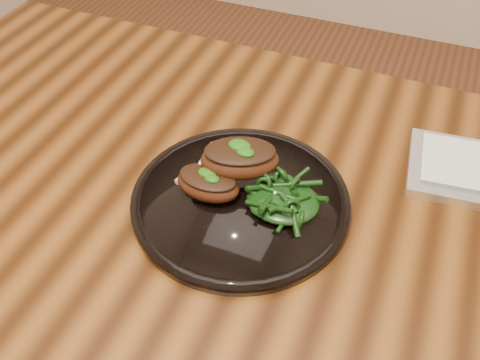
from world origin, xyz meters
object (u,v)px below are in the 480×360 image
plate (240,200)px  lamb_chop_front (208,183)px  greens_heap (283,197)px  desk (305,251)px

plate → lamb_chop_front: lamb_chop_front is taller
plate → greens_heap: greens_heap is taller
greens_heap → lamb_chop_front: bearing=-171.2°
lamb_chop_front → greens_heap: (0.11, 0.02, -0.00)m
lamb_chop_front → greens_heap: bearing=8.8°
desk → greens_heap: (-0.04, -0.01, 0.12)m
lamb_chop_front → greens_heap: size_ratio=0.97×
desk → plate: 0.14m
desk → plate: (-0.10, -0.02, 0.09)m
desk → plate: bearing=-168.7°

